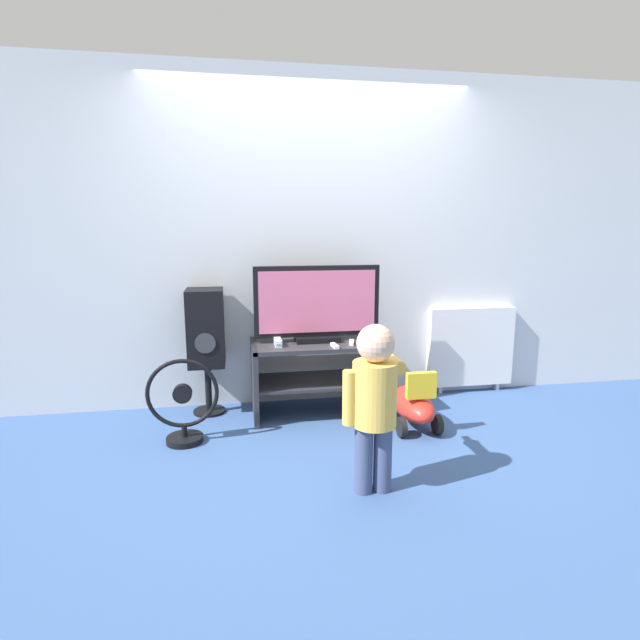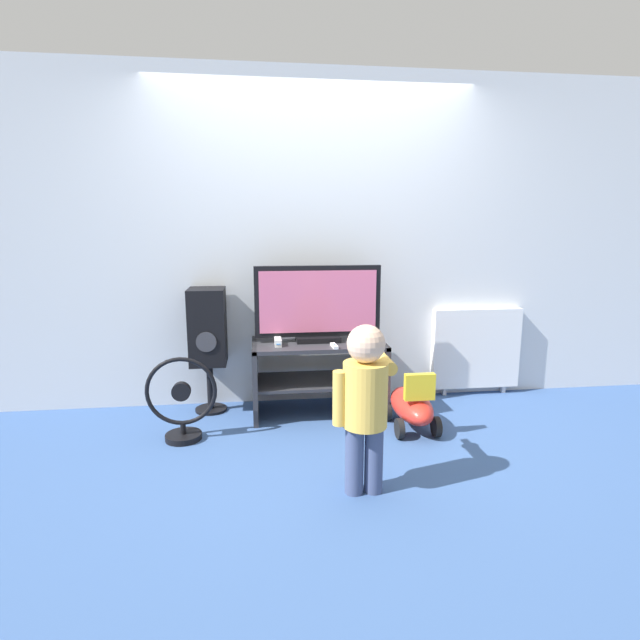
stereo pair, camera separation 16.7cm
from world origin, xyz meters
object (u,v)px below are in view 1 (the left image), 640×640
(remote_secondary, at_px, (335,346))
(floor_fan, at_px, (183,406))
(television, at_px, (317,304))
(child, at_px, (374,394))
(game_console, at_px, (278,342))
(ride_on_toy, at_px, (412,404))
(speaker_tower, at_px, (206,331))
(remote_primary, at_px, (351,342))
(radiator, at_px, (471,347))

(remote_secondary, height_order, floor_fan, remote_secondary)
(television, distance_m, child, 1.25)
(television, xyz_separation_m, game_console, (-0.31, -0.10, -0.26))
(game_console, distance_m, ride_on_toy, 1.06)
(game_console, height_order, speaker_tower, speaker_tower)
(floor_fan, bearing_deg, remote_primary, 12.74)
(floor_fan, bearing_deg, remote_secondary, 10.18)
(remote_secondary, distance_m, speaker_tower, 0.98)
(game_console, bearing_deg, remote_primary, -4.21)
(remote_secondary, height_order, ride_on_toy, remote_secondary)
(game_console, bearing_deg, ride_on_toy, -19.43)
(game_console, distance_m, floor_fan, 0.80)
(floor_fan, bearing_deg, radiator, 15.53)
(child, bearing_deg, floor_fan, 143.04)
(television, height_order, floor_fan, television)
(speaker_tower, bearing_deg, ride_on_toy, -20.39)
(game_console, relative_size, floor_fan, 0.27)
(radiator, bearing_deg, speaker_tower, -176.65)
(game_console, distance_m, child, 1.19)
(remote_secondary, relative_size, speaker_tower, 0.14)
(radiator, bearing_deg, ride_on_toy, -138.91)
(television, relative_size, ride_on_toy, 1.60)
(television, xyz_separation_m, remote_secondary, (0.09, -0.22, -0.27))
(child, relative_size, radiator, 1.22)
(television, relative_size, remote_secondary, 7.16)
(game_console, bearing_deg, speaker_tower, 157.94)
(television, xyz_separation_m, child, (0.10, -1.21, -0.30))
(floor_fan, relative_size, radiator, 0.76)
(remote_secondary, distance_m, child, 0.99)
(remote_primary, relative_size, ride_on_toy, 0.23)
(television, relative_size, floor_fan, 1.64)
(speaker_tower, distance_m, floor_fan, 0.67)
(radiator, bearing_deg, remote_primary, -161.62)
(remote_primary, height_order, remote_secondary, same)
(game_console, height_order, radiator, radiator)
(television, height_order, speaker_tower, television)
(television, xyz_separation_m, ride_on_toy, (0.62, -0.42, -0.67))
(remote_secondary, height_order, radiator, radiator)
(floor_fan, distance_m, ride_on_toy, 1.58)
(remote_secondary, xyz_separation_m, floor_fan, (-1.06, -0.19, -0.32))
(child, distance_m, ride_on_toy, 1.01)
(ride_on_toy, bearing_deg, speaker_tower, 159.61)
(child, height_order, radiator, child)
(television, relative_size, radiator, 1.24)
(television, bearing_deg, remote_secondary, -67.12)
(radiator, bearing_deg, remote_secondary, -160.27)
(television, bearing_deg, child, -85.15)
(game_console, distance_m, speaker_tower, 0.57)
(remote_primary, height_order, speaker_tower, speaker_tower)
(remote_primary, distance_m, remote_secondary, 0.16)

